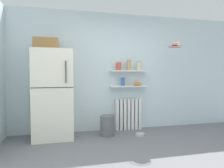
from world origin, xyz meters
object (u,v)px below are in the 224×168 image
(vase, at_px, (123,82))
(hanging_fruit_basket, at_px, (175,45))
(storage_jar_0, at_px, (119,66))
(storage_jar_1, at_px, (129,65))
(refrigerator, at_px, (53,92))
(storage_jar_2, at_px, (139,66))
(pet_food_bowl, at_px, (140,134))
(trash_bin, at_px, (107,126))
(shelf_bowl, at_px, (138,84))
(radiator, at_px, (128,114))

(vase, bearing_deg, hanging_fruit_basket, -20.46)
(storage_jar_0, relative_size, storage_jar_1, 0.78)
(refrigerator, bearing_deg, storage_jar_2, 6.38)
(vase, distance_m, pet_food_bowl, 1.19)
(vase, relative_size, pet_food_bowl, 0.98)
(refrigerator, bearing_deg, storage_jar_1, 7.30)
(trash_bin, relative_size, pet_food_bowl, 2.17)
(storage_jar_2, distance_m, pet_food_bowl, 1.50)
(storage_jar_1, height_order, shelf_bowl, storage_jar_1)
(refrigerator, xyz_separation_m, storage_jar_2, (1.85, 0.21, 0.53))
(radiator, bearing_deg, shelf_bowl, -8.00)
(storage_jar_0, bearing_deg, vase, 0.00)
(storage_jar_2, relative_size, pet_food_bowl, 1.08)
(storage_jar_1, distance_m, pet_food_bowl, 1.51)
(vase, relative_size, shelf_bowl, 1.05)
(vase, bearing_deg, shelf_bowl, 0.00)
(shelf_bowl, bearing_deg, storage_jar_1, 180.00)
(radiator, bearing_deg, hanging_fruit_basket, -24.86)
(shelf_bowl, bearing_deg, pet_food_bowl, -104.95)
(storage_jar_0, xyz_separation_m, pet_food_bowl, (0.32, -0.47, -1.40))
(refrigerator, distance_m, shelf_bowl, 1.84)
(storage_jar_2, distance_m, vase, 0.51)
(storage_jar_2, distance_m, hanging_fruit_basket, 0.89)
(storage_jar_0, bearing_deg, storage_jar_1, 0.00)
(storage_jar_1, bearing_deg, hanging_fruit_basket, -23.28)
(refrigerator, distance_m, storage_jar_1, 1.72)
(hanging_fruit_basket, bearing_deg, trash_bin, 176.50)
(vase, bearing_deg, refrigerator, -172.01)
(storage_jar_0, bearing_deg, radiator, 7.23)
(radiator, relative_size, hanging_fruit_basket, 2.24)
(hanging_fruit_basket, bearing_deg, radiator, 155.14)
(shelf_bowl, xyz_separation_m, hanging_fruit_basket, (0.70, -0.39, 0.83))
(shelf_bowl, xyz_separation_m, trash_bin, (-0.77, -0.30, -0.83))
(radiator, xyz_separation_m, storage_jar_2, (0.24, -0.03, 1.09))
(radiator, distance_m, storage_jar_2, 1.11)
(storage_jar_0, distance_m, pet_food_bowl, 1.51)
(trash_bin, bearing_deg, hanging_fruit_basket, -3.50)
(storage_jar_1, distance_m, storage_jar_2, 0.24)
(shelf_bowl, height_order, pet_food_bowl, shelf_bowl)
(storage_jar_1, xyz_separation_m, pet_food_bowl, (0.09, -0.47, -1.43))
(trash_bin, xyz_separation_m, pet_food_bowl, (0.64, -0.17, -0.18))
(shelf_bowl, bearing_deg, vase, 180.00)
(storage_jar_1, height_order, pet_food_bowl, storage_jar_1)
(shelf_bowl, relative_size, hanging_fruit_basket, 0.56)
(refrigerator, height_order, hanging_fruit_basket, hanging_fruit_basket)
(pet_food_bowl, bearing_deg, storage_jar_2, 72.50)
(vase, distance_m, trash_bin, 1.02)
(storage_jar_0, distance_m, trash_bin, 1.30)
(vase, bearing_deg, pet_food_bowl, -64.44)
(refrigerator, relative_size, radiator, 2.75)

